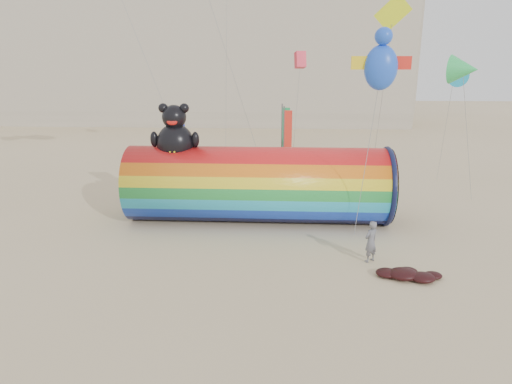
# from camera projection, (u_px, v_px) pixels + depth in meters

# --- Properties ---
(ground) EXTENTS (160.00, 160.00, 0.00)m
(ground) POSITION_uv_depth(u_px,v_px,m) (243.00, 252.00, 20.76)
(ground) COLOR #CCB58C
(ground) RESTS_ON ground
(hotel_building) EXTENTS (60.40, 15.40, 20.60)m
(hotel_building) POSITION_uv_depth(u_px,v_px,m) (183.00, 45.00, 62.54)
(hotel_building) COLOR #B7AD99
(hotel_building) RESTS_ON ground
(windsock_assembly) EXTENTS (13.78, 4.20, 6.35)m
(windsock_assembly) POSITION_uv_depth(u_px,v_px,m) (258.00, 182.00, 24.28)
(windsock_assembly) COLOR red
(windsock_assembly) RESTS_ON ground
(kite_handler) EXTENTS (0.80, 0.77, 1.85)m
(kite_handler) POSITION_uv_depth(u_px,v_px,m) (371.00, 242.00, 19.50)
(kite_handler) COLOR slate
(kite_handler) RESTS_ON ground
(fabric_bundle) EXTENTS (2.62, 1.35, 0.41)m
(fabric_bundle) POSITION_uv_depth(u_px,v_px,m) (408.00, 274.00, 18.18)
(fabric_bundle) COLOR #36090A
(fabric_bundle) RESTS_ON ground
(festival_banners) EXTENTS (8.07, 3.92, 5.20)m
(festival_banners) POSITION_uv_depth(u_px,v_px,m) (252.00, 141.00, 33.37)
(festival_banners) COLOR #59595E
(festival_banners) RESTS_ON ground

